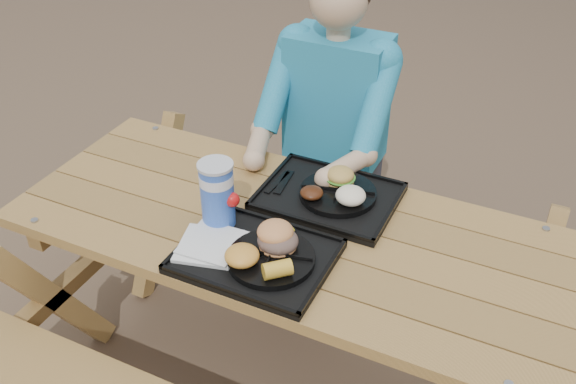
% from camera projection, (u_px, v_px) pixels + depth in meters
% --- Properties ---
extents(ground, '(60.00, 60.00, 0.00)m').
position_uv_depth(ground, '(288.00, 377.00, 2.49)').
color(ground, '#999999').
rests_on(ground, ground).
extents(picnic_table, '(1.80, 1.49, 0.75)m').
position_uv_depth(picnic_table, '(288.00, 309.00, 2.27)').
color(picnic_table, '#999999').
rests_on(picnic_table, ground).
extents(tray_near, '(0.45, 0.35, 0.02)m').
position_uv_depth(tray_near, '(256.00, 257.00, 1.91)').
color(tray_near, black).
rests_on(tray_near, picnic_table).
extents(tray_far, '(0.45, 0.35, 0.02)m').
position_uv_depth(tray_far, '(328.00, 198.00, 2.16)').
color(tray_far, black).
rests_on(tray_far, picnic_table).
extents(plate_near, '(0.26, 0.26, 0.02)m').
position_uv_depth(plate_near, '(271.00, 258.00, 1.88)').
color(plate_near, black).
rests_on(plate_near, tray_near).
extents(plate_far, '(0.26, 0.26, 0.02)m').
position_uv_depth(plate_far, '(338.00, 193.00, 2.15)').
color(plate_far, black).
rests_on(plate_far, tray_far).
extents(napkin_stack, '(0.22, 0.22, 0.02)m').
position_uv_depth(napkin_stack, '(209.00, 245.00, 1.93)').
color(napkin_stack, silver).
rests_on(napkin_stack, tray_near).
extents(soda_cup, '(0.10, 0.10, 0.21)m').
position_uv_depth(soda_cup, '(217.00, 195.00, 1.97)').
color(soda_cup, '#1846B6').
rests_on(soda_cup, tray_near).
extents(condiment_bbq, '(0.05, 0.05, 0.03)m').
position_uv_depth(condiment_bbq, '(275.00, 230.00, 1.98)').
color(condiment_bbq, black).
rests_on(condiment_bbq, tray_near).
extents(condiment_mustard, '(0.04, 0.04, 0.03)m').
position_uv_depth(condiment_mustard, '(289.00, 233.00, 1.97)').
color(condiment_mustard, yellow).
rests_on(condiment_mustard, tray_near).
extents(sandwich, '(0.12, 0.12, 0.12)m').
position_uv_depth(sandwich, '(278.00, 231.00, 1.87)').
color(sandwich, '#DE8B4E').
rests_on(sandwich, plate_near).
extents(mac_cheese, '(0.10, 0.10, 0.05)m').
position_uv_depth(mac_cheese, '(242.00, 256.00, 1.83)').
color(mac_cheese, gold).
rests_on(mac_cheese, plate_near).
extents(corn_cob, '(0.12, 0.12, 0.05)m').
position_uv_depth(corn_cob, '(277.00, 269.00, 1.79)').
color(corn_cob, gold).
rests_on(corn_cob, plate_near).
extents(cutlery_far, '(0.04, 0.15, 0.01)m').
position_uv_depth(cutlery_far, '(284.00, 182.00, 2.22)').
color(cutlery_far, black).
rests_on(cutlery_far, tray_far).
extents(burger, '(0.10, 0.10, 0.09)m').
position_uv_depth(burger, '(340.00, 172.00, 2.16)').
color(burger, gold).
rests_on(burger, plate_far).
extents(baked_beans, '(0.08, 0.08, 0.03)m').
position_uv_depth(baked_beans, '(312.00, 193.00, 2.10)').
color(baked_beans, '#441F0D').
rests_on(baked_beans, plate_far).
extents(potato_salad, '(0.10, 0.10, 0.06)m').
position_uv_depth(potato_salad, '(351.00, 196.00, 2.07)').
color(potato_salad, white).
rests_on(potato_salad, plate_far).
extents(diner, '(0.48, 0.84, 1.28)m').
position_uv_depth(diner, '(333.00, 151.00, 2.64)').
color(diner, teal).
rests_on(diner, ground).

